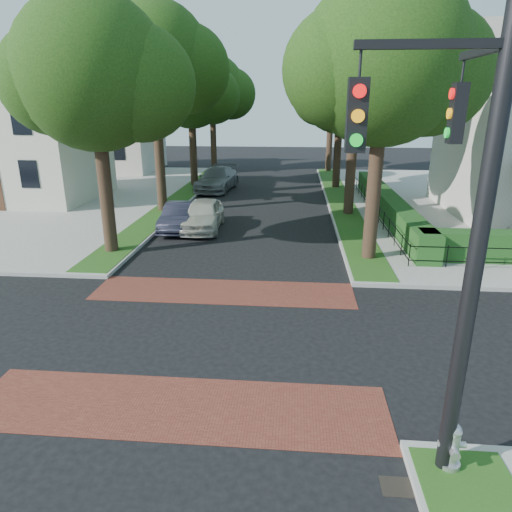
# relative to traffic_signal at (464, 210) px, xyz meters

# --- Properties ---
(ground) EXTENTS (120.00, 120.00, 0.00)m
(ground) POSITION_rel_traffic_signal_xyz_m (-4.89, 4.41, -4.71)
(ground) COLOR black
(ground) RESTS_ON ground
(crosswalk_far) EXTENTS (9.00, 2.20, 0.01)m
(crosswalk_far) POSITION_rel_traffic_signal_xyz_m (-4.89, 7.61, -4.70)
(crosswalk_far) COLOR maroon
(crosswalk_far) RESTS_ON ground
(crosswalk_near) EXTENTS (9.00, 2.20, 0.01)m
(crosswalk_near) POSITION_rel_traffic_signal_xyz_m (-4.89, 1.21, -4.70)
(crosswalk_near) COLOR maroon
(crosswalk_near) RESTS_ON ground
(storm_drain) EXTENTS (0.65, 0.45, 0.01)m
(storm_drain) POSITION_rel_traffic_signal_xyz_m (-0.59, -0.59, -4.70)
(storm_drain) COLOR black
(storm_drain) RESTS_ON ground
(grass_strip_ne) EXTENTS (1.60, 29.80, 0.02)m
(grass_strip_ne) POSITION_rel_traffic_signal_xyz_m (0.51, 23.51, -4.55)
(grass_strip_ne) COLOR #1B4413
(grass_strip_ne) RESTS_ON sidewalk_ne
(grass_strip_nw) EXTENTS (1.60, 29.80, 0.02)m
(grass_strip_nw) POSITION_rel_traffic_signal_xyz_m (-10.29, 23.51, -4.55)
(grass_strip_nw) COLOR #1B4413
(grass_strip_nw) RESTS_ON sidewalk_nw
(tree_right_near) EXTENTS (7.75, 6.67, 10.66)m
(tree_right_near) POSITION_rel_traffic_signal_xyz_m (0.72, 11.65, 2.92)
(tree_right_near) COLOR black
(tree_right_near) RESTS_ON sidewalk_ne
(tree_right_mid) EXTENTS (8.25, 7.09, 11.22)m
(tree_right_mid) POSITION_rel_traffic_signal_xyz_m (0.72, 19.66, 3.28)
(tree_right_mid) COLOR black
(tree_right_mid) RESTS_ON sidewalk_ne
(tree_right_far) EXTENTS (7.25, 6.23, 9.74)m
(tree_right_far) POSITION_rel_traffic_signal_xyz_m (0.71, 28.64, 2.20)
(tree_right_far) COLOR black
(tree_right_far) RESTS_ON sidewalk_ne
(tree_right_back) EXTENTS (7.50, 6.45, 10.20)m
(tree_right_back) POSITION_rel_traffic_signal_xyz_m (0.72, 37.64, 2.56)
(tree_right_back) COLOR black
(tree_right_back) RESTS_ON sidewalk_ne
(tree_left_near) EXTENTS (7.50, 6.45, 10.20)m
(tree_left_near) POSITION_rel_traffic_signal_xyz_m (-10.28, 11.64, 2.56)
(tree_left_near) COLOR black
(tree_left_near) RESTS_ON sidewalk_nw
(tree_left_mid) EXTENTS (8.00, 6.88, 11.48)m
(tree_left_mid) POSITION_rel_traffic_signal_xyz_m (-10.28, 19.66, 3.64)
(tree_left_mid) COLOR black
(tree_left_mid) RESTS_ON sidewalk_nw
(tree_left_far) EXTENTS (7.00, 6.02, 9.86)m
(tree_left_far) POSITION_rel_traffic_signal_xyz_m (-10.29, 28.63, 2.41)
(tree_left_far) COLOR black
(tree_left_far) RESTS_ON sidewalk_nw
(tree_left_back) EXTENTS (7.75, 6.66, 10.44)m
(tree_left_back) POSITION_rel_traffic_signal_xyz_m (-10.28, 37.65, 2.70)
(tree_left_back) COLOR black
(tree_left_back) RESTS_ON sidewalk_nw
(hedge_main_road) EXTENTS (1.00, 18.00, 1.20)m
(hedge_main_road) POSITION_rel_traffic_signal_xyz_m (2.81, 19.41, -3.96)
(hedge_main_road) COLOR #214317
(hedge_main_road) RESTS_ON sidewalk_ne
(fence_main_road) EXTENTS (0.06, 18.00, 0.90)m
(fence_main_road) POSITION_rel_traffic_signal_xyz_m (2.01, 19.41, -4.11)
(fence_main_road) COLOR black
(fence_main_road) RESTS_ON sidewalk_ne
(house_left_near) EXTENTS (10.00, 9.00, 10.14)m
(house_left_near) POSITION_rel_traffic_signal_xyz_m (-20.38, 22.41, 0.33)
(house_left_near) COLOR beige
(house_left_near) RESTS_ON sidewalk_nw
(house_left_far) EXTENTS (10.00, 9.00, 10.14)m
(house_left_far) POSITION_rel_traffic_signal_xyz_m (-20.38, 36.41, 0.33)
(house_left_far) COLOR beige
(house_left_far) RESTS_ON sidewalk_nw
(traffic_signal) EXTENTS (2.17, 2.00, 8.00)m
(traffic_signal) POSITION_rel_traffic_signal_xyz_m (0.00, 0.00, 0.00)
(traffic_signal) COLOR black
(traffic_signal) RESTS_ON sidewalk_se
(parked_car_front) EXTENTS (2.03, 4.68, 1.57)m
(parked_car_front) POSITION_rel_traffic_signal_xyz_m (-7.19, 15.73, -3.92)
(parked_car_front) COLOR beige
(parked_car_front) RESTS_ON ground
(parked_car_middle) EXTENTS (1.56, 4.22, 1.38)m
(parked_car_middle) POSITION_rel_traffic_signal_xyz_m (-8.40, 15.63, -4.02)
(parked_car_middle) COLOR #1E1F2D
(parked_car_middle) RESTS_ON ground
(parked_car_rear) EXTENTS (2.95, 6.02, 1.69)m
(parked_car_rear) POSITION_rel_traffic_signal_xyz_m (-8.35, 27.06, -3.86)
(parked_car_rear) COLOR slate
(parked_car_rear) RESTS_ON ground
(fire_hydrant) EXTENTS (0.47, 0.47, 0.92)m
(fire_hydrant) POSITION_rel_traffic_signal_xyz_m (0.31, -0.19, -4.12)
(fire_hydrant) COLOR #AFAFB1
(fire_hydrant) RESTS_ON sidewalk_se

